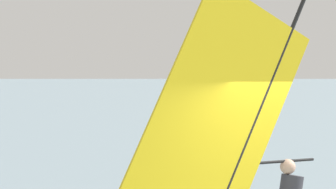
% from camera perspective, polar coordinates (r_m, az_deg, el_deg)
% --- Properties ---
extents(windsurfer, '(2.82, 3.90, 4.31)m').
position_cam_1_polar(windsurfer, '(9.68, 7.00, -6.98)').
color(windsurfer, white).
rests_on(windsurfer, ground_plane).
extents(cargo_ship, '(146.30, 114.99, 30.43)m').
position_cam_1_polar(cargo_ship, '(750.49, 5.18, 1.79)').
color(cargo_ship, navy).
rests_on(cargo_ship, ground_plane).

